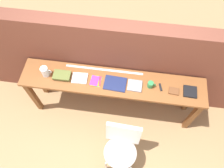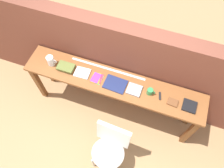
# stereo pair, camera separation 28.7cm
# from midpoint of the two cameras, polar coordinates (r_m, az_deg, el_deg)

# --- Properties ---
(ground_plane) EXTENTS (40.00, 40.00, 0.00)m
(ground_plane) POSITION_cam_midpoint_polar(r_m,az_deg,el_deg) (3.60, 0.96, -10.57)
(ground_plane) COLOR tan
(brick_wall_back) EXTENTS (6.00, 0.20, 1.58)m
(brick_wall_back) POSITION_cam_midpoint_polar(r_m,az_deg,el_deg) (3.17, 4.96, 4.60)
(brick_wall_back) COLOR brown
(brick_wall_back) RESTS_ON ground
(sideboard) EXTENTS (2.50, 0.44, 0.88)m
(sideboard) POSITION_cam_midpoint_polar(r_m,az_deg,el_deg) (3.04, 3.01, -0.95)
(sideboard) COLOR brown
(sideboard) RESTS_ON ground
(chair_white_moulded) EXTENTS (0.46, 0.47, 0.89)m
(chair_white_moulded) POSITION_cam_midpoint_polar(r_m,az_deg,el_deg) (2.96, 2.34, -16.35)
(chair_white_moulded) COLOR silver
(chair_white_moulded) RESTS_ON ground
(pitcher_white) EXTENTS (0.14, 0.10, 0.18)m
(pitcher_white) POSITION_cam_midpoint_polar(r_m,az_deg,el_deg) (3.08, -13.17, 5.75)
(pitcher_white) COLOR white
(pitcher_white) RESTS_ON sideboard
(book_stack_leftmost) EXTENTS (0.23, 0.16, 0.06)m
(book_stack_leftmost) POSITION_cam_midpoint_polar(r_m,az_deg,el_deg) (3.04, -9.38, 4.19)
(book_stack_leftmost) COLOR black
(book_stack_leftmost) RESTS_ON sideboard
(magazine_cycling) EXTENTS (0.21, 0.17, 0.02)m
(magazine_cycling) POSITION_cam_midpoint_polar(r_m,az_deg,el_deg) (2.98, -5.06, 2.71)
(magazine_cycling) COLOR white
(magazine_cycling) RESTS_ON sideboard
(pamphlet_pile_colourful) EXTENTS (0.16, 0.18, 0.01)m
(pamphlet_pile_colourful) POSITION_cam_midpoint_polar(r_m,az_deg,el_deg) (2.93, -1.18, 1.29)
(pamphlet_pile_colourful) COLOR green
(pamphlet_pile_colourful) RESTS_ON sideboard
(book_open_centre) EXTENTS (0.30, 0.23, 0.02)m
(book_open_centre) POSITION_cam_midpoint_polar(r_m,az_deg,el_deg) (2.89, 3.70, -0.28)
(book_open_centre) COLOR navy
(book_open_centre) RESTS_ON sideboard
(book_grey_hardcover) EXTENTS (0.19, 0.17, 0.02)m
(book_grey_hardcover) POSITION_cam_midpoint_polar(r_m,az_deg,el_deg) (2.87, 8.67, -1.73)
(book_grey_hardcover) COLOR #9E9EA3
(book_grey_hardcover) RESTS_ON sideboard
(mug) EXTENTS (0.11, 0.08, 0.09)m
(mug) POSITION_cam_midpoint_polar(r_m,az_deg,el_deg) (2.86, 12.77, -2.19)
(mug) COLOR #338C4C
(mug) RESTS_ON sideboard
(multitool_folded) EXTENTS (0.05, 0.11, 0.02)m
(multitool_folded) POSITION_cam_midpoint_polar(r_m,az_deg,el_deg) (2.90, 15.19, -3.29)
(multitool_folded) COLOR black
(multitool_folded) RESTS_ON sideboard
(leather_journal_brown) EXTENTS (0.14, 0.11, 0.02)m
(leather_journal_brown) POSITION_cam_midpoint_polar(r_m,az_deg,el_deg) (2.90, 18.32, -4.83)
(leather_journal_brown) COLOR brown
(leather_journal_brown) RESTS_ON sideboard
(book_repair_rightmost) EXTENTS (0.18, 0.17, 0.03)m
(book_repair_rightmost) POSITION_cam_midpoint_polar(r_m,az_deg,el_deg) (2.95, 22.25, -5.62)
(book_repair_rightmost) COLOR black
(book_repair_rightmost) RESTS_ON sideboard
(ruler_metal_back_edge) EXTENTS (1.07, 0.03, 0.00)m
(ruler_metal_back_edge) POSITION_cam_midpoint_polar(r_m,az_deg,el_deg) (3.02, 1.63, 3.78)
(ruler_metal_back_edge) COLOR silver
(ruler_metal_back_edge) RESTS_ON sideboard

